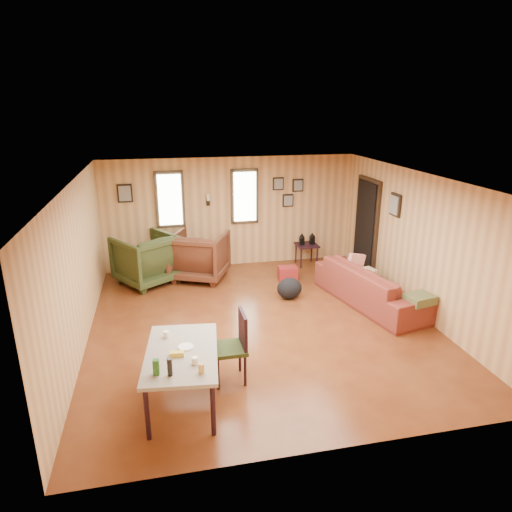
{
  "coord_description": "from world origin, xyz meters",
  "views": [
    {
      "loc": [
        -1.52,
        -6.66,
        3.48
      ],
      "look_at": [
        0.0,
        0.4,
        1.05
      ],
      "focal_mm": 32.0,
      "sensor_mm": 36.0,
      "label": 1
    }
  ],
  "objects_px": {
    "sofa": "(373,279)",
    "side_table": "(307,243)",
    "recliner_green": "(147,257)",
    "end_table": "(169,256)",
    "dining_table": "(181,357)",
    "recliner_brown": "(200,253)"
  },
  "relations": [
    {
      "from": "sofa",
      "to": "side_table",
      "type": "distance_m",
      "value": 2.3
    },
    {
      "from": "sofa",
      "to": "recliner_green",
      "type": "height_order",
      "value": "recliner_green"
    },
    {
      "from": "end_table",
      "to": "dining_table",
      "type": "bearing_deg",
      "value": -89.94
    },
    {
      "from": "side_table",
      "to": "sofa",
      "type": "bearing_deg",
      "value": -77.07
    },
    {
      "from": "sofa",
      "to": "recliner_brown",
      "type": "xyz_separation_m",
      "value": [
        -2.93,
        1.92,
        0.07
      ]
    },
    {
      "from": "sofa",
      "to": "side_table",
      "type": "relative_size",
      "value": 3.22
    },
    {
      "from": "sofa",
      "to": "recliner_green",
      "type": "xyz_separation_m",
      "value": [
        -3.99,
        1.9,
        0.08
      ]
    },
    {
      "from": "sofa",
      "to": "recliner_green",
      "type": "distance_m",
      "value": 4.42
    },
    {
      "from": "sofa",
      "to": "end_table",
      "type": "bearing_deg",
      "value": 43.14
    },
    {
      "from": "side_table",
      "to": "end_table",
      "type": "bearing_deg",
      "value": 176.83
    },
    {
      "from": "recliner_green",
      "to": "side_table",
      "type": "distance_m",
      "value": 3.5
    },
    {
      "from": "end_table",
      "to": "side_table",
      "type": "xyz_separation_m",
      "value": [
        3.03,
        -0.17,
        0.14
      ]
    },
    {
      "from": "side_table",
      "to": "recliner_brown",
      "type": "bearing_deg",
      "value": -172.56
    },
    {
      "from": "sofa",
      "to": "recliner_brown",
      "type": "distance_m",
      "value": 3.51
    },
    {
      "from": "end_table",
      "to": "recliner_brown",
      "type": "bearing_deg",
      "value": -38.41
    },
    {
      "from": "dining_table",
      "to": "sofa",
      "type": "bearing_deg",
      "value": 38.73
    },
    {
      "from": "sofa",
      "to": "dining_table",
      "type": "bearing_deg",
      "value": 109.75
    },
    {
      "from": "recliner_green",
      "to": "end_table",
      "type": "xyz_separation_m",
      "value": [
        0.45,
        0.51,
        -0.18
      ]
    },
    {
      "from": "recliner_brown",
      "to": "side_table",
      "type": "distance_m",
      "value": 2.44
    },
    {
      "from": "recliner_green",
      "to": "side_table",
      "type": "height_order",
      "value": "recliner_green"
    },
    {
      "from": "dining_table",
      "to": "recliner_brown",
      "type": "bearing_deg",
      "value": 88.07
    },
    {
      "from": "end_table",
      "to": "recliner_green",
      "type": "bearing_deg",
      "value": -131.53
    }
  ]
}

